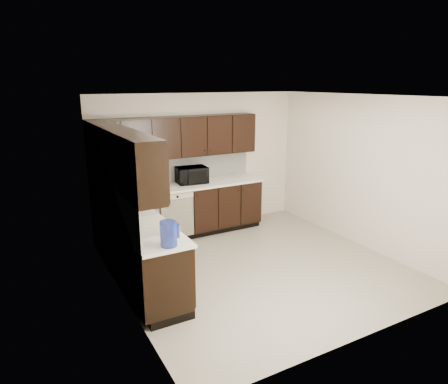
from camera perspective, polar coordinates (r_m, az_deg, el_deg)
The scene contains 20 objects.
floor at distance 6.14m, azimuth 4.81°, elevation -10.54°, with size 4.00×4.00×0.00m, color #A29886.
ceiling at distance 5.52m, azimuth 5.41°, elevation 13.47°, with size 4.00×4.00×0.00m, color white.
wall_back at distance 7.40m, azimuth -3.53°, elevation 4.26°, with size 4.00×0.02×2.50m, color beige.
wall_left at distance 4.92m, azimuth -14.71°, elevation -2.05°, with size 0.02×4.00×2.50m, color beige.
wall_right at distance 6.99m, azimuth 18.89°, elevation 2.77°, with size 0.02×4.00×2.50m, color beige.
wall_front at distance 4.27m, azimuth 20.20°, elevation -5.21°, with size 4.00×0.02×2.50m, color beige.
lower_cabinets at distance 6.47m, azimuth -8.12°, elevation -5.27°, with size 3.00×2.80×0.90m.
countertop at distance 6.30m, azimuth -8.31°, elevation -0.97°, with size 3.03×2.83×0.04m.
backsplash at distance 6.36m, azimuth -10.83°, elevation 1.50°, with size 3.00×2.80×0.48m.
upper_cabinets at distance 6.18m, azimuth -9.75°, elevation 6.72°, with size 3.00×2.80×0.70m.
dishwasher at distance 6.79m, azimuth -6.65°, elevation -3.01°, with size 0.58×0.04×0.78m.
sink at distance 5.10m, azimuth -10.91°, elevation -5.54°, with size 0.54×0.82×0.42m.
microwave at distance 7.11m, azimuth -4.64°, elevation 2.43°, with size 0.53×0.36×0.29m, color black.
soap_bottle_a at distance 4.71m, azimuth -6.97°, elevation -5.19°, with size 0.09×0.09×0.19m, color gray.
soap_bottle_b at distance 5.89m, azimuth -15.24°, elevation -1.02°, with size 0.10×0.10×0.26m, color gray.
toaster_oven at distance 6.64m, azimuth -15.62°, elevation 0.73°, with size 0.39×0.29×0.24m, color silver.
storage_bin at distance 5.56m, azimuth -12.26°, elevation -2.16°, with size 0.50×0.37×0.19m, color silver.
blue_pitcher at distance 4.43m, azimuth -7.94°, elevation -5.93°, with size 0.19×0.19×0.28m, color navy.
teal_tumbler at distance 6.23m, azimuth -12.95°, elevation -0.11°, with size 0.10×0.10×0.23m, color #0C888B.
paper_towel_roll at distance 6.30m, azimuth -14.46°, elevation 0.41°, with size 0.15×0.15×0.32m, color white.
Camera 1 is at (-3.09, -4.58, 2.69)m, focal length 32.00 mm.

